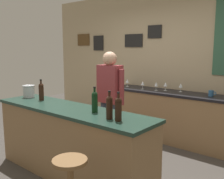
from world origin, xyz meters
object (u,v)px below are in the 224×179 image
object	(u,v)px
bartender	(110,97)
wine_glass_b	(143,83)
wine_glass_a	(127,81)
wine_bottle_b	(95,101)
wine_bottle_d	(118,108)
coffee_mug	(211,93)
wine_bottle_a	(41,91)
wine_bottle_c	(109,106)
wine_glass_c	(156,84)
wine_glass_d	(166,85)
wine_glass_e	(181,86)
ice_bucket	(29,91)

from	to	relation	value
bartender	wine_glass_b	xyz separation A→B (m)	(-0.17, 1.15, 0.07)
wine_glass_a	wine_bottle_b	bearing A→B (deg)	-63.22
wine_bottle_d	coffee_mug	distance (m)	2.15
wine_bottle_a	wine_bottle_c	distance (m)	1.41
wine_bottle_a	wine_glass_c	size ratio (longest dim) A/B	1.97
wine_glass_d	wine_glass_c	bearing A→B (deg)	-144.80
wine_bottle_b	wine_bottle_c	distance (m)	0.33
wine_bottle_d	wine_glass_d	distance (m)	2.26
wine_glass_a	wine_glass_b	bearing A→B (deg)	-12.72
wine_bottle_d	wine_glass_a	distance (m)	2.58
wine_glass_e	wine_bottle_b	bearing A→B (deg)	-92.60
bartender	ice_bucket	size ratio (longest dim) A/B	8.61
wine_glass_b	wine_bottle_b	bearing A→B (deg)	-73.00
wine_glass_c	wine_glass_b	bearing A→B (deg)	-171.65
wine_glass_a	wine_glass_c	xyz separation A→B (m)	(0.70, -0.06, 0.00)
wine_bottle_d	ice_bucket	bearing A→B (deg)	175.65
bartender	wine_glass_e	distance (m)	1.43
bartender	wine_glass_e	bearing A→B (deg)	68.90
wine_glass_b	bartender	bearing A→B (deg)	-81.72
wine_bottle_a	wine_bottle_c	size ratio (longest dim) A/B	1.00
wine_bottle_c	wine_glass_e	bearing A→B (deg)	95.71
bartender	wine_glass_a	size ratio (longest dim) A/B	10.45
wine_glass_a	wine_glass_c	size ratio (longest dim) A/B	1.00
wine_bottle_b	wine_glass_b	bearing A→B (deg)	107.00
wine_glass_d	coffee_mug	size ratio (longest dim) A/B	1.24
wine_bottle_c	wine_glass_d	bearing A→B (deg)	102.95
bartender	coffee_mug	distance (m)	1.66
wine_bottle_c	wine_glass_d	distance (m)	2.22
bartender	wine_bottle_c	xyz separation A→B (m)	(0.74, -0.87, 0.12)
wine_bottle_b	wine_glass_e	xyz separation A→B (m)	(0.10, 2.11, -0.05)
wine_bottle_b	wine_bottle_a	bearing A→B (deg)	178.73
wine_glass_b	wine_glass_c	distance (m)	0.27
wine_bottle_c	wine_bottle_d	xyz separation A→B (m)	(0.12, -0.00, 0.00)
wine_bottle_d	wine_glass_b	xyz separation A→B (m)	(-1.03, 2.03, -0.05)
bartender	coffee_mug	size ratio (longest dim) A/B	12.96
ice_bucket	wine_bottle_d	bearing A→B (deg)	-4.35
wine_glass_b	wine_glass_e	bearing A→B (deg)	14.91
wine_glass_b	coffee_mug	size ratio (longest dim) A/B	1.24
ice_bucket	wine_glass_c	bearing A→B (deg)	60.01
wine_bottle_c	ice_bucket	size ratio (longest dim) A/B	1.63
wine_bottle_c	wine_glass_e	distance (m)	2.22
wine_bottle_d	wine_glass_e	xyz separation A→B (m)	(-0.34, 2.21, -0.05)
wine_bottle_d	wine_glass_c	xyz separation A→B (m)	(-0.76, 2.07, -0.05)
wine_glass_a	wine_glass_d	size ratio (longest dim) A/B	1.00
wine_glass_a	wine_glass_e	size ratio (longest dim) A/B	1.00
wine_glass_d	wine_glass_e	distance (m)	0.28
wine_glass_a	wine_glass_c	world-z (taller)	same
wine_bottle_a	wine_bottle_d	size ratio (longest dim) A/B	1.00
bartender	wine_glass_e	world-z (taller)	bartender
ice_bucket	wine_glass_e	size ratio (longest dim) A/B	1.21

